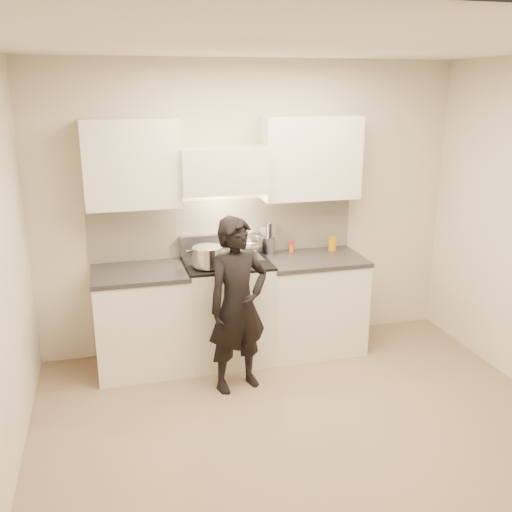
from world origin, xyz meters
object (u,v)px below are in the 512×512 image
Objects in this scene: utensil_crock at (269,244)px; person at (238,305)px; counter_right at (312,303)px; wok at (245,244)px; stove at (228,310)px.

person is (-0.49, -0.79, -0.27)m from utensil_crock.
wok is (-0.63, 0.14, 0.59)m from counter_right.
wok is at bearing 167.09° from counter_right.
wok is at bearing 35.91° from stove.
wok is at bearing 55.81° from person.
person is at bearing -146.75° from counter_right.
utensil_crock is 0.97m from person.
wok is 0.27m from utensil_crock.
utensil_crock is at bearing 16.42° from wok.
counter_right is at bearing 17.19° from person.
counter_right is 2.21× the size of wok.
utensil_crock is at bearing 41.98° from person.
wok reaches higher than counter_right.
counter_right is at bearing 0.00° from stove.
counter_right is 1.07m from person.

